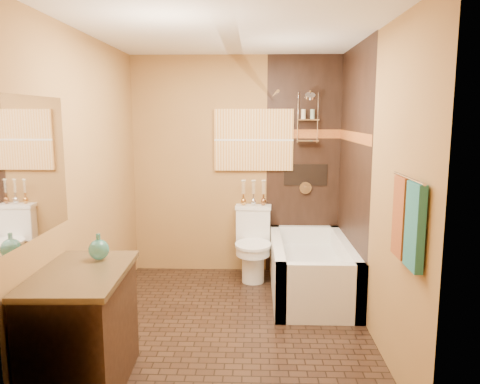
{
  "coord_description": "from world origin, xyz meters",
  "views": [
    {
      "loc": [
        0.22,
        -3.89,
        1.82
      ],
      "look_at": [
        0.08,
        0.4,
        1.12
      ],
      "focal_mm": 35.0,
      "sensor_mm": 36.0,
      "label": 1
    }
  ],
  "objects_px": {
    "sunset_painting": "(254,140)",
    "vanity": "(83,330)",
    "toilet": "(253,243)",
    "bathtub": "(311,273)"
  },
  "relations": [
    {
      "from": "bathtub",
      "to": "toilet",
      "type": "distance_m",
      "value": 0.78
    },
    {
      "from": "sunset_painting",
      "to": "toilet",
      "type": "bearing_deg",
      "value": -90.0
    },
    {
      "from": "sunset_painting",
      "to": "toilet",
      "type": "relative_size",
      "value": 1.12
    },
    {
      "from": "bathtub",
      "to": "vanity",
      "type": "relative_size",
      "value": 1.58
    },
    {
      "from": "sunset_painting",
      "to": "vanity",
      "type": "relative_size",
      "value": 0.95
    },
    {
      "from": "bathtub",
      "to": "vanity",
      "type": "distance_m",
      "value": 2.46
    },
    {
      "from": "toilet",
      "to": "bathtub",
      "type": "bearing_deg",
      "value": -34.67
    },
    {
      "from": "toilet",
      "to": "vanity",
      "type": "distance_m",
      "value": 2.48
    },
    {
      "from": "bathtub",
      "to": "sunset_painting",
      "type": "bearing_deg",
      "value": 129.61
    },
    {
      "from": "bathtub",
      "to": "toilet",
      "type": "bearing_deg",
      "value": 142.6
    }
  ]
}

